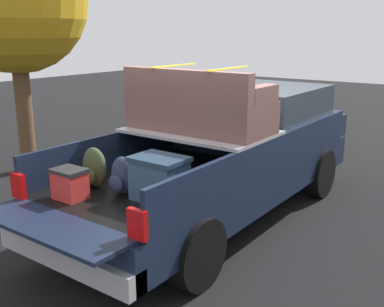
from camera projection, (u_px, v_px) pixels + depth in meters
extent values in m
plane|color=black|center=(216.00, 216.00, 6.82)|extent=(40.00, 40.00, 0.00)
cube|color=#162138|center=(216.00, 177.00, 6.66)|extent=(5.50, 1.92, 0.47)
cube|color=black|center=(163.00, 182.00, 5.65)|extent=(2.80, 1.80, 0.04)
cube|color=#162138|center=(110.00, 152.00, 6.12)|extent=(2.80, 0.06, 0.50)
cube|color=#162138|center=(228.00, 177.00, 5.07)|extent=(2.80, 0.06, 0.50)
cube|color=#162138|center=(223.00, 143.00, 6.67)|extent=(0.06, 1.80, 0.50)
cube|color=#162138|center=(51.00, 227.00, 4.35)|extent=(0.55, 1.80, 0.04)
cube|color=#B2B2B7|center=(200.00, 131.00, 6.13)|extent=(1.25, 1.92, 0.04)
cube|color=#162138|center=(261.00, 129.00, 7.59)|extent=(2.30, 1.92, 0.50)
cube|color=#2D3842|center=(259.00, 101.00, 7.38)|extent=(1.94, 1.76, 0.47)
cube|color=#162138|center=(295.00, 120.00, 8.66)|extent=(0.40, 1.82, 0.38)
cube|color=#B2B2B7|center=(67.00, 256.00, 4.56)|extent=(0.24, 1.92, 0.24)
cube|color=red|center=(18.00, 186.00, 5.01)|extent=(0.06, 0.20, 0.28)
cube|color=red|center=(137.00, 224.00, 4.00)|extent=(0.06, 0.20, 0.28)
cylinder|color=black|center=(228.00, 156.00, 8.58)|extent=(0.80, 0.30, 0.80)
cylinder|color=black|center=(318.00, 173.00, 7.58)|extent=(0.80, 0.30, 0.80)
cylinder|color=black|center=(83.00, 215.00, 5.85)|extent=(0.80, 0.30, 0.80)
cylinder|color=black|center=(195.00, 253.00, 4.85)|extent=(0.80, 0.30, 0.80)
cube|color=#335170|center=(159.00, 181.00, 4.94)|extent=(0.40, 0.55, 0.43)
cube|color=#23394E|center=(159.00, 159.00, 4.88)|extent=(0.44, 0.59, 0.05)
ellipsoid|color=#283351|center=(123.00, 175.00, 5.12)|extent=(0.20, 0.30, 0.43)
ellipsoid|color=#283351|center=(116.00, 183.00, 5.05)|extent=(0.09, 0.21, 0.19)
ellipsoid|color=#384728|center=(95.00, 167.00, 5.35)|extent=(0.20, 0.35, 0.48)
ellipsoid|color=#384728|center=(88.00, 175.00, 5.28)|extent=(0.09, 0.24, 0.21)
cube|color=red|center=(70.00, 186.00, 4.98)|extent=(0.26, 0.34, 0.30)
cube|color=#262628|center=(69.00, 171.00, 4.94)|extent=(0.28, 0.36, 0.04)
cube|color=brown|center=(200.00, 114.00, 6.07)|extent=(0.85, 1.91, 0.42)
cube|color=brown|center=(184.00, 86.00, 5.70)|extent=(0.16, 1.91, 0.40)
cube|color=brown|center=(153.00, 86.00, 6.52)|extent=(0.61, 0.20, 0.22)
cube|color=brown|center=(260.00, 95.00, 5.54)|extent=(0.61, 0.20, 0.22)
cube|color=yellow|center=(174.00, 66.00, 6.16)|extent=(0.95, 0.03, 0.02)
cube|color=yellow|center=(228.00, 69.00, 5.67)|extent=(0.95, 0.03, 0.02)
cylinder|color=brown|center=(24.00, 110.00, 8.77)|extent=(0.31, 0.31, 2.43)
sphere|color=gold|center=(14.00, 0.00, 8.25)|extent=(2.64, 2.64, 2.64)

